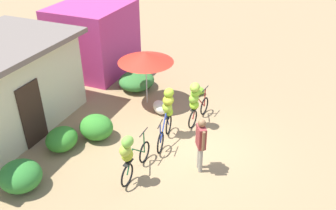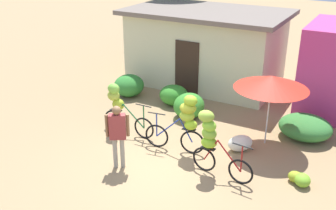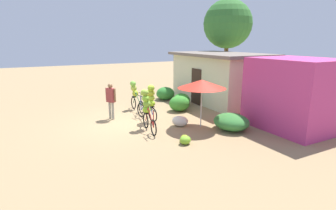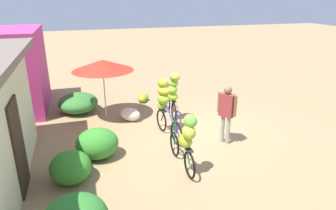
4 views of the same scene
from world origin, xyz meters
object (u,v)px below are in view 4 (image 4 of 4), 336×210
Objects in this scene: bicycle_leftmost at (186,139)px; produce_sack at (130,114)px; shop_pink at (1,71)px; person_vendor at (227,109)px; market_umbrella at (103,65)px; bicycle_near_pile at (165,103)px; banana_pile_on_ground at (143,98)px; bicycle_center_loaded at (173,92)px.

bicycle_leftmost reaches higher than produce_sack.
shop_pink is at bearing 60.56° from produce_sack.
shop_pink is 7.48m from bicycle_leftmost.
market_umbrella is at bearing 46.56° from person_vendor.
person_vendor is (-4.66, -6.34, -0.40)m from shop_pink.
person_vendor is at bearing -127.09° from bicycle_near_pile.
banana_pile_on_ground is (3.02, 0.00, -0.84)m from bicycle_near_pile.
shop_pink is at bearing 64.94° from bicycle_center_loaded.
bicycle_center_loaded is at bearing -163.94° from banana_pile_on_ground.
bicycle_near_pile is (-1.74, -1.55, -0.83)m from market_umbrella.
person_vendor is at bearing -136.28° from produce_sack.
shop_pink is 6.06m from bicycle_center_loaded.
bicycle_leftmost is 1.02× the size of bicycle_near_pile.
market_umbrella is 1.17× the size of bicycle_leftmost.
shop_pink is at bearing 83.59° from banana_pile_on_ground.
shop_pink is 5.09m from banana_pile_on_ground.
bicycle_near_pile is 2.66× the size of banana_pile_on_ground.
person_vendor is at bearing -133.44° from market_umbrella.
bicycle_near_pile is 1.17m from bicycle_center_loaded.
bicycle_near_pile is at bearing -3.66° from bicycle_leftmost.
market_umbrella is at bearing 19.79° from bicycle_leftmost.
bicycle_leftmost is 2.19m from bicycle_near_pile.
person_vendor is (-2.10, -0.86, 0.07)m from bicycle_center_loaded.
person_vendor reaches higher than produce_sack.
bicycle_near_pile is at bearing 150.49° from bicycle_center_loaded.
bicycle_near_pile is (2.18, -0.14, 0.12)m from bicycle_leftmost.
bicycle_near_pile reaches higher than person_vendor.
bicycle_center_loaded is at bearing -115.06° from shop_pink.
shop_pink is 4.57× the size of produce_sack.
shop_pink is at bearing 53.66° from person_vendor.
bicycle_near_pile reaches higher than produce_sack.
bicycle_near_pile reaches higher than bicycle_leftmost.
shop_pink is 6.08m from bicycle_near_pile.
bicycle_leftmost is at bearing 124.65° from person_vendor.
bicycle_near_pile is (-3.57, -4.90, -0.44)m from shop_pink.
person_vendor is (-2.83, -2.99, -0.80)m from market_umbrella.
banana_pile_on_ground is (2.01, 0.58, -0.81)m from bicycle_center_loaded.
banana_pile_on_ground is at bearing -50.37° from market_umbrella.
bicycle_leftmost is 2.71× the size of banana_pile_on_ground.
bicycle_leftmost is at bearing -168.91° from produce_sack.
bicycle_leftmost is at bearing -140.40° from shop_pink.
produce_sack is 0.42× the size of person_vendor.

